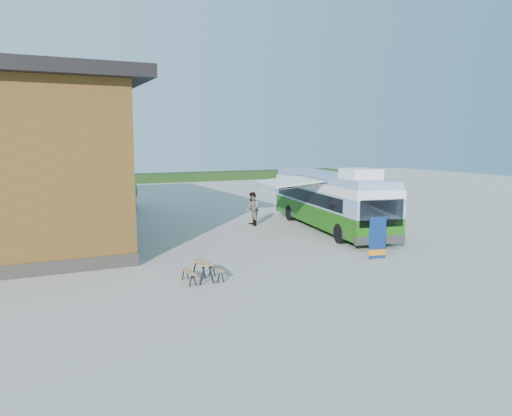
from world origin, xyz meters
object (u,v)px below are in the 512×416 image
person_b (252,209)px  banner (377,242)px  picnic_table (203,267)px  slurry_tanker (119,189)px  person_a (112,209)px  bus (330,199)px

person_b → banner: bearing=15.7°
banner → picnic_table: size_ratio=1.42×
picnic_table → slurry_tanker: (0.79, 19.56, 0.94)m
banner → person_b: (-1.15, 9.44, 0.24)m
picnic_table → person_a: 13.61m
person_a → picnic_table: bearing=-134.8°
bus → slurry_tanker: bus is taller
person_a → person_b: person_b is taller
picnic_table → person_b: (6.27, 9.45, 0.44)m
banner → picnic_table: 7.42m
picnic_table → person_b: 11.35m
person_a → slurry_tanker: (1.54, 5.97, 0.62)m
banner → slurry_tanker: bearing=118.7°
banner → person_b: person_b is taller
person_a → person_b: (7.02, -4.14, 0.12)m
banner → person_a: banner is taller
banner → picnic_table: banner is taller
person_a → slurry_tanker: size_ratio=0.24×
person_b → bus: bearing=58.3°
banner → picnic_table: bearing=-170.0°
person_a → person_b: bearing=-78.5°
picnic_table → slurry_tanker: bearing=88.9°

